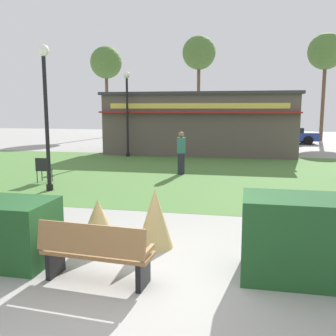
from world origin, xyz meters
TOP-DOWN VIEW (x-y plane):
  - ground_plane at (0.00, 0.00)m, footprint 80.00×80.00m
  - lawn_patch at (0.00, 9.94)m, footprint 36.00×12.00m
  - park_bench at (-0.75, -0.11)m, footprint 1.74×0.65m
  - hedge_right at (2.36, 0.70)m, footprint 1.95×1.10m
  - ornamental_grass_behind_left at (-1.26, 1.27)m, footprint 0.79×0.79m
  - ornamental_grass_behind_right at (-0.23, 1.55)m, footprint 0.69×0.69m
  - lamppost_mid at (-4.71, 5.77)m, footprint 0.36×0.36m
  - lamppost_far at (-4.91, 14.64)m, footprint 0.36×0.36m
  - trash_bin at (2.65, 0.80)m, footprint 0.52×0.52m
  - food_kiosk at (-1.25, 17.15)m, footprint 10.86×4.63m
  - cafe_chair_west at (-5.57, 6.91)m, footprint 0.48×0.48m
  - person_strolling at (-1.11, 9.61)m, footprint 0.34×0.34m
  - parked_car_west_slot at (-5.66, 24.35)m, footprint 4.31×2.26m
  - parked_car_center_slot at (-0.25, 24.35)m, footprint 4.36×2.39m
  - parked_car_east_slot at (4.30, 24.35)m, footprint 4.36×2.38m
  - tree_left_bg at (7.27, 27.66)m, footprint 2.80×2.80m
  - tree_right_bg at (-11.05, 27.99)m, footprint 2.80×2.80m
  - tree_center_bg at (-2.77, 28.04)m, footprint 2.80×2.80m

SIDE VIEW (x-z plane):
  - ground_plane at x=0.00m, z-range 0.00..0.00m
  - lawn_patch at x=0.00m, z-range 0.00..0.01m
  - trash_bin at x=2.65m, z-range 0.00..0.92m
  - ornamental_grass_behind_left at x=-1.26m, z-range 0.00..0.94m
  - park_bench at x=-0.75m, z-range 0.01..0.96m
  - cafe_chair_west at x=-5.57m, z-range 0.08..0.97m
  - ornamental_grass_behind_right at x=-0.23m, z-range 0.00..1.13m
  - hedge_right at x=2.36m, z-range 0.00..1.27m
  - parked_car_west_slot at x=-5.66m, z-range 0.04..1.24m
  - parked_car_center_slot at x=-0.25m, z-range 0.04..1.24m
  - parked_car_east_slot at x=4.30m, z-range 0.04..1.24m
  - person_strolling at x=-1.11m, z-range 0.02..1.71m
  - food_kiosk at x=-1.25m, z-range 0.01..3.49m
  - lamppost_mid at x=-4.71m, z-range 0.56..5.07m
  - lamppost_far at x=-4.91m, z-range 0.56..5.07m
  - tree_right_bg at x=-11.05m, z-range 2.53..10.54m
  - tree_left_bg at x=7.27m, z-range 2.72..11.12m
  - tree_center_bg at x=-2.77m, z-range 2.82..11.45m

